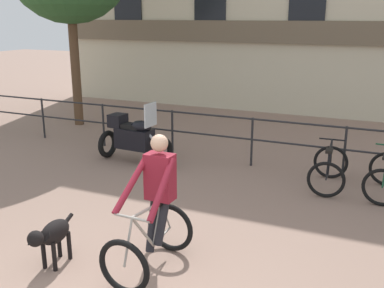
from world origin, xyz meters
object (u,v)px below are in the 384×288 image
(parked_motorcycle, at_px, (134,137))
(dog, at_px, (52,235))
(cyclist_with_bike, at_px, (154,210))
(parked_bicycle_near_lamp, at_px, (329,169))

(parked_motorcycle, bearing_deg, dog, -159.23)
(cyclist_with_bike, bearing_deg, parked_bicycle_near_lamp, 68.06)
(dog, distance_m, parked_bicycle_near_lamp, 5.11)
(dog, bearing_deg, cyclist_with_bike, 22.85)
(cyclist_with_bike, distance_m, parked_bicycle_near_lamp, 4.08)
(cyclist_with_bike, bearing_deg, dog, -152.52)
(parked_motorcycle, xyz_separation_m, parked_bicycle_near_lamp, (4.09, 0.14, -0.20))
(dog, relative_size, parked_bicycle_near_lamp, 0.77)
(parked_motorcycle, relative_size, parked_bicycle_near_lamp, 1.43)
(dog, distance_m, parked_motorcycle, 4.31)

